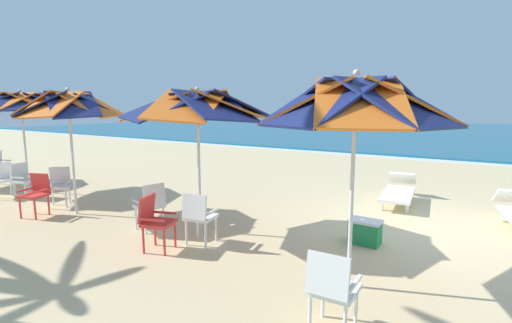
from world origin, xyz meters
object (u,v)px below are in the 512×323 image
beach_umbrella_1 (198,107)px  plastic_chair_0 (332,287)px  plastic_chair_3 (199,215)px  beach_umbrella_3 (21,103)px  plastic_chair_4 (59,184)px  beach_umbrella_2 (69,106)px  plastic_chair_5 (36,192)px  sun_lounger_1 (399,191)px  cooler_box (365,232)px  plastic_chair_1 (155,219)px  plastic_chair_2 (151,203)px  beach_umbrella_0 (355,104)px  plastic_chair_7 (3,177)px  plastic_chair_6 (23,178)px

beach_umbrella_1 → plastic_chair_0: bearing=-27.8°
plastic_chair_3 → beach_umbrella_3: size_ratio=0.33×
beach_umbrella_1 → plastic_chair_4: 4.20m
beach_umbrella_1 → beach_umbrella_2: size_ratio=1.01×
plastic_chair_4 → beach_umbrella_3: 2.74m
plastic_chair_5 → sun_lounger_1: (6.02, 5.06, -0.22)m
beach_umbrella_2 → cooler_box: 6.14m
plastic_chair_1 → plastic_chair_5: same height
plastic_chair_4 → beach_umbrella_3: size_ratio=0.33×
plastic_chair_1 → beach_umbrella_1: bearing=89.9°
plastic_chair_2 → beach_umbrella_3: size_ratio=0.33×
beach_umbrella_0 → plastic_chair_2: 4.10m
plastic_chair_7 → plastic_chair_6: bearing=24.8°
plastic_chair_7 → cooler_box: size_ratio=1.73×
beach_umbrella_2 → plastic_chair_5: size_ratio=3.01×
plastic_chair_5 → plastic_chair_7: 2.33m
beach_umbrella_1 → plastic_chair_3: (0.42, -0.51, -1.72)m
beach_umbrella_1 → cooler_box: 3.49m
plastic_chair_1 → plastic_chair_2: 0.99m
plastic_chair_1 → beach_umbrella_2: 3.42m
plastic_chair_3 → cooler_box: size_ratio=1.73×
plastic_chair_4 → plastic_chair_7: (-1.92, -0.31, 0.00)m
beach_umbrella_3 → plastic_chair_6: beach_umbrella_3 is taller
plastic_chair_0 → plastic_chair_6: 8.42m
beach_umbrella_3 → cooler_box: size_ratio=5.30×
beach_umbrella_3 → plastic_chair_4: bearing=-8.9°
plastic_chair_2 → cooler_box: bearing=22.2°
plastic_chair_4 → beach_umbrella_0: bearing=-1.7°
plastic_chair_3 → beach_umbrella_1: bearing=129.4°
plastic_chair_1 → plastic_chair_4: same height
plastic_chair_7 → cooler_box: plastic_chair_7 is taller
plastic_chair_4 → plastic_chair_7: 1.94m
plastic_chair_7 → cooler_box: bearing=11.2°
plastic_chair_0 → beach_umbrella_3: beach_umbrella_3 is taller
plastic_chair_1 → plastic_chair_5: (-3.44, -0.02, 0.00)m
plastic_chair_5 → plastic_chair_6: 1.90m
beach_umbrella_3 → sun_lounger_1: size_ratio=1.20×
beach_umbrella_0 → plastic_chair_7: 8.84m
plastic_chair_4 → plastic_chair_2: bearing=-1.0°
beach_umbrella_3 → plastic_chair_6: bearing=-33.3°
beach_umbrella_0 → plastic_chair_0: size_ratio=3.06×
beach_umbrella_2 → beach_umbrella_0: bearing=-0.2°
sun_lounger_1 → beach_umbrella_1: bearing=-122.9°
plastic_chair_4 → beach_umbrella_2: bearing=-11.4°
plastic_chair_0 → plastic_chair_7: (-8.84, 0.94, 0.00)m
plastic_chair_1 → plastic_chair_4: (-3.81, 0.67, 0.00)m
plastic_chair_6 → plastic_chair_4: bearing=3.2°
plastic_chair_4 → plastic_chair_5: same height
plastic_chair_0 → plastic_chair_7: size_ratio=1.00×
plastic_chair_2 → plastic_chair_3: size_ratio=1.00×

